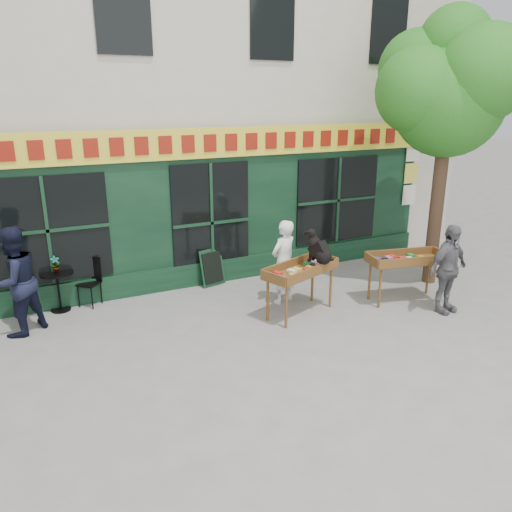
% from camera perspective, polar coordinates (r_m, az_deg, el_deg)
% --- Properties ---
extents(ground, '(80.00, 80.00, 0.00)m').
position_cam_1_polar(ground, '(9.02, 0.51, -7.73)').
color(ground, slate).
rests_on(ground, ground).
extents(building, '(14.00, 7.26, 10.00)m').
position_cam_1_polar(building, '(13.79, -11.52, 21.93)').
color(building, beige).
rests_on(building, ground).
extents(street_tree, '(3.05, 2.90, 5.60)m').
position_cam_1_polar(street_tree, '(11.06, 21.23, 17.78)').
color(street_tree, '#382619').
rests_on(street_tree, ground).
extents(book_cart_center, '(1.62, 1.09, 0.99)m').
position_cam_1_polar(book_cart_center, '(9.15, 5.14, -1.85)').
color(book_cart_center, brown).
rests_on(book_cart_center, ground).
extents(dog, '(0.52, 0.68, 0.60)m').
position_cam_1_polar(dog, '(9.15, 7.26, 1.15)').
color(dog, black).
rests_on(dog, book_cart_center).
extents(woman, '(0.70, 0.58, 1.65)m').
position_cam_1_polar(woman, '(9.68, 3.16, -0.67)').
color(woman, white).
rests_on(woman, ground).
extents(book_cart_right, '(1.60, 0.93, 0.99)m').
position_cam_1_polar(book_cart_right, '(10.16, 16.85, -0.56)').
color(book_cart_right, brown).
rests_on(book_cart_right, ground).
extents(man_right, '(1.03, 0.54, 1.69)m').
position_cam_1_polar(man_right, '(9.86, 21.07, -1.41)').
color(man_right, '#59595E').
rests_on(man_right, ground).
extents(bistro_table, '(0.60, 0.60, 0.76)m').
position_cam_1_polar(bistro_table, '(10.05, -21.70, -2.95)').
color(bistro_table, black).
rests_on(bistro_table, ground).
extents(bistro_chair_left, '(0.37, 0.37, 0.95)m').
position_cam_1_polar(bistro_chair_left, '(10.03, -25.33, -3.37)').
color(bistro_chair_left, black).
rests_on(bistro_chair_left, ground).
extents(bistro_chair_right, '(0.51, 0.51, 0.95)m').
position_cam_1_polar(bistro_chair_right, '(10.16, -18.33, -2.28)').
color(bistro_chair_right, black).
rests_on(bistro_chair_right, ground).
extents(potted_plant, '(0.19, 0.16, 0.32)m').
position_cam_1_polar(potted_plant, '(9.94, -21.95, -0.89)').
color(potted_plant, gray).
rests_on(potted_plant, bistro_table).
extents(man_left, '(1.16, 1.12, 1.88)m').
position_cam_1_polar(man_left, '(9.24, -25.87, -2.65)').
color(man_left, black).
rests_on(man_left, ground).
extents(chalkboard, '(0.59, 0.32, 0.79)m').
position_cam_1_polar(chalkboard, '(10.71, -5.01, -1.31)').
color(chalkboard, black).
rests_on(chalkboard, ground).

